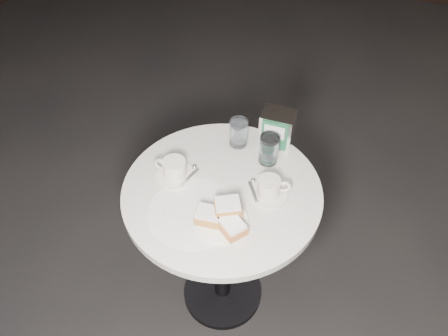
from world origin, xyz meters
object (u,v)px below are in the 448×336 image
Objects in this scene: cafe_table at (222,223)px; coffee_cup_left at (174,170)px; water_glass_left at (238,133)px; napkin_dispenser at (277,128)px; beignet_plate at (223,218)px; coffee_cup_right at (269,188)px; water_glass_right at (269,150)px.

cafe_table is 0.29m from coffee_cup_left.
coffee_cup_left is at bearing -122.98° from water_glass_left.
napkin_dispenser is at bearing 44.86° from coffee_cup_left.
coffee_cup_right is (0.10, 0.17, 0.00)m from beignet_plate.
beignet_plate is at bearing -31.48° from coffee_cup_left.
napkin_dispenser reaches higher than coffee_cup_left.
cafe_table is 5.26× the size of napkin_dispenser.
water_glass_right is at bearing -19.66° from water_glass_left.
napkin_dispenser is (0.29, 0.30, 0.04)m from coffee_cup_left.
napkin_dispenser reaches higher than water_glass_left.
coffee_cup_left is 1.07× the size of napkin_dispenser.
water_glass_right is (0.29, 0.19, 0.02)m from coffee_cup_left.
water_glass_right reaches higher than coffee_cup_right.
water_glass_right is at bearing 32.74° from coffee_cup_left.
coffee_cup_right is 1.22× the size of napkin_dispenser.
water_glass_left is 0.14m from water_glass_right.
cafe_table is 4.94× the size of coffee_cup_left.
cafe_table is 0.28m from coffee_cup_right.
cafe_table is 3.74× the size of beignet_plate.
beignet_plate is 1.15× the size of coffee_cup_right.
napkin_dispenser is at bearing 69.59° from cafe_table.
water_glass_right is 0.81× the size of napkin_dispenser.
water_glass_left is 0.15m from napkin_dispenser.
water_glass_left is (-0.18, 0.20, 0.02)m from coffee_cup_right.
beignet_plate is 0.44m from napkin_dispenser.
coffee_cup_right reaches higher than cafe_table.
water_glass_left is 0.79× the size of napkin_dispenser.
water_glass_right reaches higher than beignet_plate.
beignet_plate reaches higher than coffee_cup_left.
water_glass_right is (-0.05, 0.16, 0.03)m from coffee_cup_right.
napkin_dispenser is at bearing 23.49° from water_glass_left.
water_glass_right reaches higher than water_glass_left.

